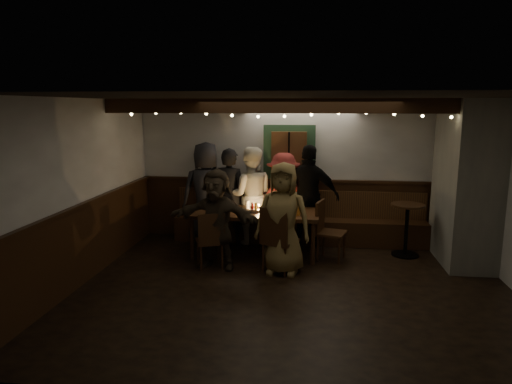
# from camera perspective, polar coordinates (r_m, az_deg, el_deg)

# --- Properties ---
(room) EXTENTS (6.02, 5.01, 2.62)m
(room) POSITION_cam_1_polar(r_m,az_deg,el_deg) (7.55, 13.32, -0.38)
(room) COLOR black
(room) RESTS_ON ground
(dining_table) EXTENTS (2.12, 0.91, 0.92)m
(dining_table) POSITION_cam_1_polar(r_m,az_deg,el_deg) (7.63, -0.22, -2.92)
(dining_table) COLOR #301E0D
(dining_table) RESTS_ON ground
(chair_near_left) EXTENTS (0.53, 0.53, 0.89)m
(chair_near_left) POSITION_cam_1_polar(r_m,az_deg,el_deg) (7.07, -5.71, -5.65)
(chair_near_left) COLOR #301E0D
(chair_near_left) RESTS_ON ground
(chair_near_right) EXTENTS (0.61, 0.61, 1.02)m
(chair_near_right) POSITION_cam_1_polar(r_m,az_deg,el_deg) (6.85, 2.64, -5.55)
(chair_near_right) COLOR #301E0D
(chair_near_right) RESTS_ON ground
(chair_end) EXTENTS (0.54, 0.54, 0.97)m
(chair_end) POSITION_cam_1_polar(r_m,az_deg,el_deg) (7.56, 8.74, -4.32)
(chair_end) COLOR #301E0D
(chair_end) RESTS_ON ground
(high_top) EXTENTS (0.56, 0.56, 0.89)m
(high_top) POSITION_cam_1_polar(r_m,az_deg,el_deg) (8.04, 18.33, -3.72)
(high_top) COLOR black
(high_top) RESTS_ON ground
(person_a) EXTENTS (1.03, 0.81, 1.85)m
(person_a) POSITION_cam_1_polar(r_m,az_deg,el_deg) (8.45, -6.19, -0.01)
(person_a) COLOR #24242B
(person_a) RESTS_ON ground
(person_b) EXTENTS (0.71, 0.54, 1.75)m
(person_b) POSITION_cam_1_polar(r_m,az_deg,el_deg) (8.30, -3.32, -0.51)
(person_b) COLOR black
(person_b) RESTS_ON ground
(person_c) EXTENTS (0.93, 0.77, 1.77)m
(person_c) POSITION_cam_1_polar(r_m,az_deg,el_deg) (8.30, -0.70, -0.43)
(person_c) COLOR white
(person_c) RESTS_ON ground
(person_d) EXTENTS (1.21, 0.90, 1.67)m
(person_d) POSITION_cam_1_polar(r_m,az_deg,el_deg) (8.30, 3.43, -0.82)
(person_d) COLOR maroon
(person_d) RESTS_ON ground
(person_e) EXTENTS (1.14, 0.67, 1.83)m
(person_e) POSITION_cam_1_polar(r_m,az_deg,el_deg) (8.14, 6.66, -0.52)
(person_e) COLOR black
(person_e) RESTS_ON ground
(person_f) EXTENTS (1.51, 0.75, 1.56)m
(person_f) POSITION_cam_1_polar(r_m,az_deg,el_deg) (7.05, -4.96, -3.37)
(person_f) COLOR #352A1F
(person_f) RESTS_ON ground
(person_g) EXTENTS (0.89, 0.65, 1.69)m
(person_g) POSITION_cam_1_polar(r_m,az_deg,el_deg) (6.79, 3.39, -3.33)
(person_g) COLOR olive
(person_g) RESTS_ON ground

